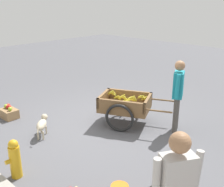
{
  "coord_description": "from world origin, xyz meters",
  "views": [
    {
      "loc": [
        -4.13,
        4.09,
        2.77
      ],
      "look_at": [
        -0.13,
        -0.16,
        0.75
      ],
      "focal_mm": 44.33,
      "sensor_mm": 36.0,
      "label": 1
    }
  ],
  "objects": [
    {
      "name": "ground_plane",
      "position": [
        0.0,
        0.0,
        0.0
      ],
      "size": [
        24.0,
        24.0,
        0.0
      ],
      "primitive_type": "plane",
      "color": "#56565B"
    },
    {
      "name": "dog",
      "position": [
        0.55,
        1.27,
        0.27
      ],
      "size": [
        0.49,
        0.52,
        0.4
      ],
      "color": "beige",
      "rests_on": "ground"
    },
    {
      "name": "apple_crate",
      "position": [
        1.95,
        1.3,
        0.13
      ],
      "size": [
        0.44,
        0.32,
        0.32
      ],
      "color": "#99754C",
      "rests_on": "ground"
    },
    {
      "name": "fruit_cart",
      "position": [
        -0.32,
        -0.39,
        0.44
      ],
      "size": [
        1.82,
        1.39,
        0.74
      ],
      "color": "brown",
      "rests_on": "ground"
    },
    {
      "name": "fire_hydrant",
      "position": [
        -0.36,
        2.37,
        0.33
      ],
      "size": [
        0.25,
        0.25,
        0.67
      ],
      "color": "gold",
      "rests_on": "ground"
    },
    {
      "name": "vendor_person",
      "position": [
        -1.36,
        -0.88,
        0.93
      ],
      "size": [
        0.33,
        0.53,
        1.57
      ],
      "color": "#4C4742",
      "rests_on": "ground"
    }
  ]
}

